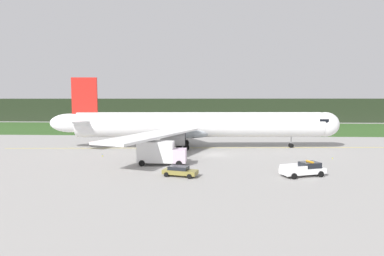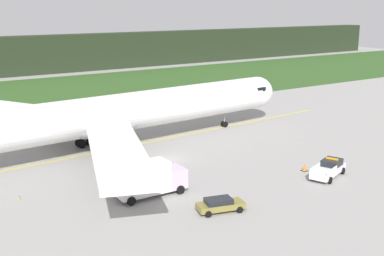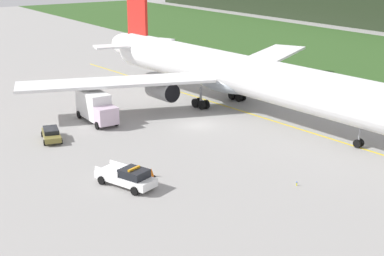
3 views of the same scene
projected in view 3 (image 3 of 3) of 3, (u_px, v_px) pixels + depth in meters
ground at (198, 125)px, 65.69m from camera, size 320.00×320.00×0.00m
taxiway_centerline_main at (237, 110)px, 72.09m from camera, size 78.23×6.14×0.01m
airliner at (234, 74)px, 71.26m from camera, size 58.43×50.41×14.14m
ops_pickup_truck at (127, 177)px, 48.24m from camera, size 6.03×3.78×1.94m
catering_truck at (96, 107)px, 66.46m from camera, size 7.26×2.78×3.69m
staff_car at (51, 134)px, 60.26m from camera, size 4.68×2.84×1.30m
apron_cone at (151, 172)px, 50.55m from camera, size 0.66×0.66×0.82m
taxiway_edge_light_east at (297, 183)px, 48.61m from camera, size 0.12×0.12×0.39m
taxiway_edge_light_west at (104, 94)px, 78.96m from camera, size 0.12×0.12×0.40m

